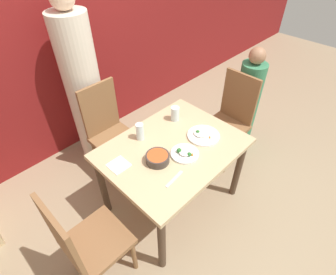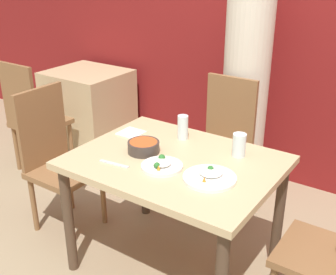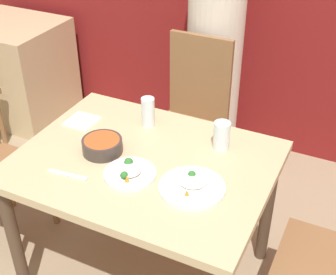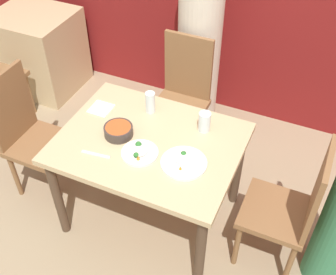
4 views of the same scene
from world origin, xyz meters
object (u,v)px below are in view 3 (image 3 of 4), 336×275
at_px(chair_adult_spot, 192,116).
at_px(bowl_curry, 102,145).
at_px(glass_water_tall, 148,112).
at_px(plate_rice_adult, 192,186).
at_px(person_adult, 215,49).

bearing_deg(chair_adult_spot, bowl_curry, -96.91).
bearing_deg(glass_water_tall, chair_adult_spot, 88.00).
xyz_separation_m(chair_adult_spot, plate_rice_adult, (0.36, -0.86, 0.23)).
xyz_separation_m(plate_rice_adult, glass_water_tall, (-0.38, 0.35, 0.06)).
distance_m(bowl_curry, glass_water_tall, 0.30).
bearing_deg(chair_adult_spot, plate_rice_adult, -67.07).
distance_m(chair_adult_spot, person_adult, 0.45).
height_order(chair_adult_spot, glass_water_tall, chair_adult_spot).
xyz_separation_m(person_adult, glass_water_tall, (-0.02, -0.85, -0.01)).
bearing_deg(person_adult, plate_rice_adult, -73.05).
bearing_deg(plate_rice_adult, bowl_curry, 172.23).
distance_m(person_adult, plate_rice_adult, 1.25).
bearing_deg(glass_water_tall, plate_rice_adult, -42.52).
bearing_deg(glass_water_tall, bowl_curry, -105.35).
relative_size(person_adult, bowl_curry, 9.75).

